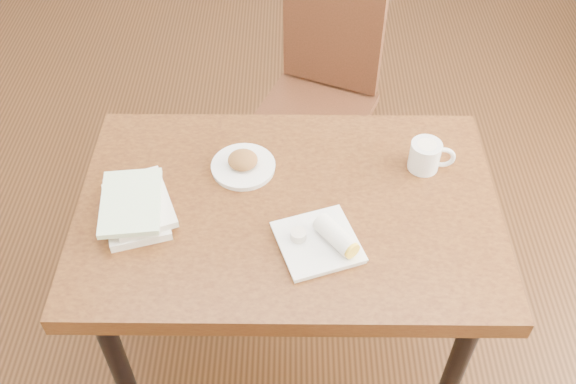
{
  "coord_description": "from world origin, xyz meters",
  "views": [
    {
      "loc": [
        0.01,
        -1.24,
        2.12
      ],
      "look_at": [
        0.0,
        0.0,
        0.8
      ],
      "focal_mm": 40.0,
      "sensor_mm": 36.0,
      "label": 1
    }
  ],
  "objects_px": {
    "table": "(288,223)",
    "plate_burrito": "(323,240)",
    "plate_scone": "(243,164)",
    "coffee_mug": "(426,155)",
    "chair_far": "(321,88)",
    "book_stack": "(136,206)"
  },
  "relations": [
    {
      "from": "table",
      "to": "plate_burrito",
      "type": "relative_size",
      "value": 4.59
    },
    {
      "from": "chair_far",
      "to": "plate_burrito",
      "type": "bearing_deg",
      "value": -91.68
    },
    {
      "from": "coffee_mug",
      "to": "plate_burrito",
      "type": "xyz_separation_m",
      "value": [
        -0.32,
        -0.31,
        -0.03
      ]
    },
    {
      "from": "coffee_mug",
      "to": "book_stack",
      "type": "relative_size",
      "value": 0.47
    },
    {
      "from": "table",
      "to": "plate_burrito",
      "type": "xyz_separation_m",
      "value": [
        0.1,
        -0.15,
        0.11
      ]
    },
    {
      "from": "book_stack",
      "to": "table",
      "type": "bearing_deg",
      "value": 5.54
    },
    {
      "from": "table",
      "to": "plate_scone",
      "type": "height_order",
      "value": "plate_scone"
    },
    {
      "from": "chair_far",
      "to": "table",
      "type": "bearing_deg",
      "value": -98.75
    },
    {
      "from": "chair_far",
      "to": "plate_burrito",
      "type": "xyz_separation_m",
      "value": [
        -0.03,
        -0.96,
        0.22
      ]
    },
    {
      "from": "plate_scone",
      "to": "book_stack",
      "type": "bearing_deg",
      "value": -147.55
    },
    {
      "from": "table",
      "to": "book_stack",
      "type": "bearing_deg",
      "value": -174.46
    },
    {
      "from": "plate_scone",
      "to": "chair_far",
      "type": "bearing_deg",
      "value": 68.56
    },
    {
      "from": "plate_scone",
      "to": "table",
      "type": "bearing_deg",
      "value": -46.29
    },
    {
      "from": "plate_burrito",
      "to": "coffee_mug",
      "type": "bearing_deg",
      "value": 44.03
    },
    {
      "from": "table",
      "to": "book_stack",
      "type": "xyz_separation_m",
      "value": [
        -0.43,
        -0.04,
        0.12
      ]
    },
    {
      "from": "plate_scone",
      "to": "coffee_mug",
      "type": "xyz_separation_m",
      "value": [
        0.55,
        0.01,
        0.03
      ]
    },
    {
      "from": "plate_burrito",
      "to": "book_stack",
      "type": "xyz_separation_m",
      "value": [
        -0.52,
        0.11,
        0.01
      ]
    },
    {
      "from": "plate_scone",
      "to": "coffee_mug",
      "type": "height_order",
      "value": "coffee_mug"
    },
    {
      "from": "table",
      "to": "coffee_mug",
      "type": "distance_m",
      "value": 0.46
    },
    {
      "from": "book_stack",
      "to": "chair_far",
      "type": "bearing_deg",
      "value": 57.02
    },
    {
      "from": "chair_far",
      "to": "book_stack",
      "type": "distance_m",
      "value": 1.04
    },
    {
      "from": "chair_far",
      "to": "plate_scone",
      "type": "xyz_separation_m",
      "value": [
        -0.26,
        -0.67,
        0.22
      ]
    }
  ]
}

